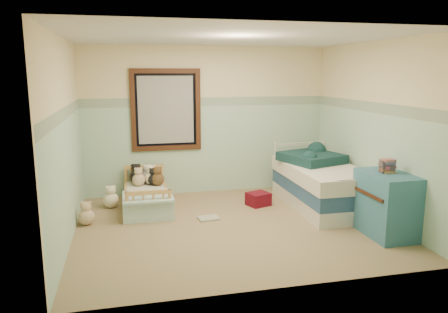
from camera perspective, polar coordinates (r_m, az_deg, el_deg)
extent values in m
cube|color=brown|center=(5.99, 1.09, -9.19)|extent=(4.20, 3.60, 0.02)
cube|color=silver|center=(5.64, 1.19, 15.59)|extent=(4.20, 3.60, 0.02)
cube|color=beige|center=(7.43, -2.27, 4.76)|extent=(4.20, 0.04, 2.50)
cube|color=beige|center=(3.99, 7.47, -0.81)|extent=(4.20, 0.04, 2.50)
cube|color=beige|center=(5.56, -20.36, 1.95)|extent=(0.04, 3.60, 2.50)
cube|color=beige|center=(6.52, 19.38, 3.26)|extent=(0.04, 3.60, 2.50)
cube|color=#A5CDB2|center=(7.48, -2.22, 0.94)|extent=(4.20, 0.01, 1.50)
cube|color=#4D7156|center=(7.38, -2.26, 7.25)|extent=(4.20, 0.01, 0.15)
cube|color=#3E1D10|center=(7.27, -7.68, 6.11)|extent=(1.16, 0.06, 1.36)
cube|color=#ADADA6|center=(7.28, -7.69, 6.12)|extent=(0.92, 0.01, 1.12)
cube|color=#BC8949|center=(6.80, -10.19, -6.04)|extent=(0.65, 1.31, 0.17)
cube|color=white|center=(6.76, -10.23, -4.88)|extent=(0.60, 1.25, 0.12)
cube|color=#64AACC|center=(6.35, -10.06, -5.21)|extent=(0.71, 0.65, 0.03)
sphere|color=brown|center=(7.20, -11.67, -2.61)|extent=(0.21, 0.21, 0.21)
sphere|color=white|center=(7.21, -10.08, -2.57)|extent=(0.20, 0.20, 0.20)
sphere|color=#D4B288|center=(6.99, -11.21, -3.02)|extent=(0.20, 0.20, 0.20)
sphere|color=black|center=(7.00, -9.33, -2.98)|extent=(0.19, 0.19, 0.19)
sphere|color=#FCF1C8|center=(6.93, -14.70, -5.61)|extent=(0.24, 0.24, 0.24)
sphere|color=#D4B288|center=(6.27, -17.75, -7.62)|extent=(0.22, 0.22, 0.22)
cube|color=silver|center=(6.91, 12.70, -5.65)|extent=(0.94, 1.87, 0.22)
cube|color=navy|center=(6.85, 12.78, -3.89)|extent=(0.94, 1.87, 0.22)
cube|color=white|center=(6.80, 12.86, -2.09)|extent=(0.97, 1.91, 0.22)
cube|color=black|center=(7.00, 11.49, -0.14)|extent=(1.02, 1.05, 0.14)
cube|color=#306781|center=(5.92, 20.64, -5.94)|extent=(0.51, 0.81, 0.81)
cube|color=brown|center=(5.83, 20.77, -1.23)|extent=(0.18, 0.15, 0.16)
cube|color=#A10B22|center=(6.85, 4.56, -5.62)|extent=(0.40, 0.37, 0.20)
cube|color=#FAB447|center=(6.23, -2.05, -8.15)|extent=(0.31, 0.26, 0.03)
sphere|color=black|center=(7.26, -9.63, -2.51)|extent=(0.18, 0.18, 0.18)
sphere|color=#FCF1C8|center=(7.05, -9.61, -2.80)|extent=(0.21, 0.21, 0.21)
sphere|color=brown|center=(6.96, -8.76, -2.98)|extent=(0.21, 0.21, 0.21)
sphere|color=black|center=(7.18, -11.52, -2.61)|extent=(0.22, 0.22, 0.22)
sphere|color=#FCF1C8|center=(7.10, -8.85, -2.85)|extent=(0.17, 0.17, 0.17)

